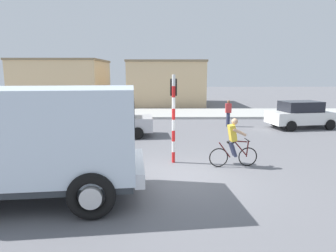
{
  "coord_description": "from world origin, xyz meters",
  "views": [
    {
      "loc": [
        -0.58,
        -8.96,
        3.27
      ],
      "look_at": [
        -0.46,
        2.5,
        1.2
      ],
      "focal_mm": 31.75,
      "sensor_mm": 36.0,
      "label": 1
    }
  ],
  "objects": [
    {
      "name": "car_red_near",
      "position": [
        7.54,
        8.4,
        0.82
      ],
      "size": [
        4.24,
        2.39,
        1.6
      ],
      "color": "white",
      "rests_on": "ground"
    },
    {
      "name": "car_white_mid",
      "position": [
        -6.25,
        7.23,
        0.82
      ],
      "size": [
        4.15,
        2.19,
        1.6
      ],
      "color": "red",
      "rests_on": "ground"
    },
    {
      "name": "truck_foreground",
      "position": [
        -3.94,
        -1.62,
        1.67
      ],
      "size": [
        5.65,
        3.24,
        2.9
      ],
      "color": "silver",
      "rests_on": "ground"
    },
    {
      "name": "car_far_side",
      "position": [
        -3.3,
        6.18,
        0.82
      ],
      "size": [
        4.15,
        2.17,
        1.6
      ],
      "color": "#B7B7BC",
      "rests_on": "ground"
    },
    {
      "name": "sidewalk_far",
      "position": [
        0.0,
        14.3,
        0.08
      ],
      "size": [
        80.0,
        5.0,
        0.16
      ],
      "primitive_type": "cube",
      "color": "#ADADA8",
      "rests_on": "ground"
    },
    {
      "name": "traffic_light_pole",
      "position": [
        -0.27,
        1.67,
        2.07
      ],
      "size": [
        0.24,
        0.43,
        3.2
      ],
      "color": "red",
      "rests_on": "ground"
    },
    {
      "name": "building_corner_left",
      "position": [
        -11.21,
        22.75,
        2.29
      ],
      "size": [
        8.45,
        8.12,
        4.58
      ],
      "color": "#D1B284",
      "rests_on": "ground"
    },
    {
      "name": "pedestrian_near_kerb",
      "position": [
        3.29,
        8.96,
        0.85
      ],
      "size": [
        0.34,
        0.22,
        1.62
      ],
      "color": "#2D334C",
      "rests_on": "ground"
    },
    {
      "name": "cyclist",
      "position": [
        1.81,
        1.08,
        0.86
      ],
      "size": [
        1.73,
        0.5,
        1.72
      ],
      "color": "black",
      "rests_on": "ground"
    },
    {
      "name": "building_mid_block",
      "position": [
        -0.44,
        22.3,
        2.22
      ],
      "size": [
        7.56,
        7.9,
        4.43
      ],
      "color": "#D1B284",
      "rests_on": "ground"
    },
    {
      "name": "ground_plane",
      "position": [
        0.0,
        0.0,
        0.0
      ],
      "size": [
        120.0,
        120.0,
        0.0
      ],
      "primitive_type": "plane",
      "color": "slate"
    }
  ]
}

